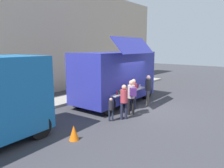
{
  "coord_description": "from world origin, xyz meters",
  "views": [
    {
      "loc": [
        -9.85,
        -5.41,
        3.3
      ],
      "look_at": [
        -0.94,
        1.69,
        1.3
      ],
      "focal_mm": 33.74,
      "sensor_mm": 36.0,
      "label": 1
    }
  ],
  "objects": [
    {
      "name": "curb_strip",
      "position": [
        -4.14,
        4.69,
        0.07
      ],
      "size": [
        28.0,
        1.6,
        0.15
      ],
      "primitive_type": "cube",
      "color": "#9E998E",
      "rests_on": "ground"
    },
    {
      "name": "customer_rear_waiting",
      "position": [
        -2.2,
        -0.01,
        0.97
      ],
      "size": [
        0.33,
        0.33,
        1.62
      ],
      "rotation": [
        0.0,
        0.0,
        0.99
      ],
      "color": "#202139",
      "rests_on": "ground"
    },
    {
      "name": "customer_extra_browsing",
      "position": [
        0.74,
        0.37,
        1.02
      ],
      "size": [
        0.35,
        0.35,
        1.71
      ],
      "rotation": [
        0.0,
        0.0,
        1.88
      ],
      "color": "#4B4543",
      "rests_on": "ground"
    },
    {
      "name": "child_near_queue",
      "position": [
        -2.77,
        0.29,
        0.64
      ],
      "size": [
        0.22,
        0.22,
        1.08
      ],
      "rotation": [
        0.0,
        0.0,
        0.6
      ],
      "color": "#1F2337",
      "rests_on": "ground"
    },
    {
      "name": "customer_front_ordering",
      "position": [
        -0.68,
        0.47,
        0.98
      ],
      "size": [
        0.55,
        0.34,
        1.66
      ],
      "rotation": [
        0.0,
        0.0,
        1.38
      ],
      "color": "#1F2338",
      "rests_on": "ground"
    },
    {
      "name": "trash_bin",
      "position": [
        3.48,
        4.39,
        0.45
      ],
      "size": [
        0.6,
        0.6,
        0.89
      ],
      "primitive_type": "cylinder",
      "color": "#2E6039",
      "rests_on": "ground"
    },
    {
      "name": "ground_plane",
      "position": [
        0.0,
        0.0,
        0.0
      ],
      "size": [
        60.0,
        60.0,
        0.0
      ],
      "primitive_type": "plane",
      "color": "#38383D"
    },
    {
      "name": "traffic_cone_orange",
      "position": [
        -5.14,
        0.09,
        0.28
      ],
      "size": [
        0.36,
        0.36,
        0.55
      ],
      "primitive_type": "cone",
      "color": "orange",
      "rests_on": "ground"
    },
    {
      "name": "food_truck_main",
      "position": [
        -0.14,
        2.07,
        1.64
      ],
      "size": [
        5.55,
        3.31,
        3.81
      ],
      "rotation": [
        0.0,
        0.0,
        0.04
      ],
      "color": "#2B2F99",
      "rests_on": "ground"
    },
    {
      "name": "customer_mid_with_backpack",
      "position": [
        -1.45,
        0.07,
        1.05
      ],
      "size": [
        0.51,
        0.55,
        1.72
      ],
      "rotation": [
        0.0,
        0.0,
        0.93
      ],
      "color": "black",
      "rests_on": "ground"
    },
    {
      "name": "building_behind",
      "position": [
        -3.14,
        8.59,
        3.98
      ],
      "size": [
        32.0,
        2.4,
        7.95
      ],
      "primitive_type": "cube",
      "color": "#C1AB91",
      "rests_on": "ground"
    }
  ]
}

